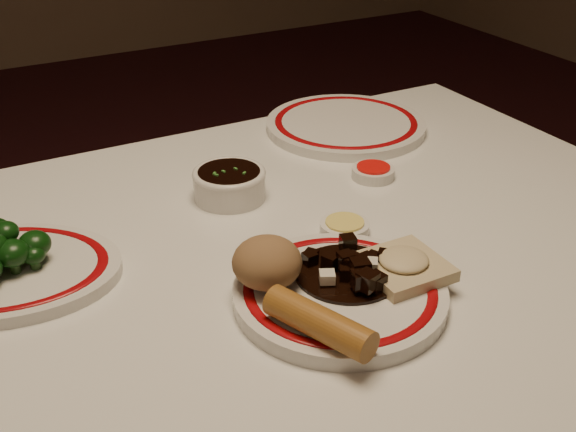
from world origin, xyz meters
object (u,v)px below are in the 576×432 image
at_px(rice_mound, 267,262).
at_px(fried_wonton, 403,265).
at_px(dining_table, 278,331).
at_px(main_plate, 340,293).
at_px(stirfry_heap, 351,269).
at_px(spring_roll, 319,323).
at_px(soy_bowl, 230,185).

bearing_deg(rice_mound, fried_wonton, -20.43).
height_order(dining_table, main_plate, main_plate).
bearing_deg(stirfry_heap, rice_mound, 159.84).
relative_size(main_plate, spring_roll, 2.44).
distance_m(main_plate, soy_bowl, 0.28).
bearing_deg(stirfry_heap, soy_bowl, 95.51).
xyz_separation_m(spring_roll, fried_wonton, (0.14, 0.05, -0.01)).
distance_m(spring_roll, stirfry_heap, 0.11).
height_order(rice_mound, stirfry_heap, rice_mound).
relative_size(main_plate, fried_wonton, 3.27).
relative_size(rice_mound, spring_roll, 0.64).
distance_m(stirfry_heap, soy_bowl, 0.27).
distance_m(rice_mound, soy_bowl, 0.25).
relative_size(fried_wonton, stirfry_heap, 0.76).
xyz_separation_m(dining_table, stirfry_heap, (0.05, -0.08, 0.12)).
relative_size(fried_wonton, soy_bowl, 0.90).
bearing_deg(dining_table, soy_bowl, 82.09).
height_order(fried_wonton, soy_bowl, fried_wonton).
xyz_separation_m(main_plate, stirfry_heap, (0.02, 0.01, 0.02)).
xyz_separation_m(rice_mound, stirfry_heap, (0.09, -0.03, -0.02)).
height_order(rice_mound, spring_roll, rice_mound).
relative_size(main_plate, soy_bowl, 2.94).
xyz_separation_m(dining_table, spring_roll, (-0.03, -0.15, 0.13)).
distance_m(dining_table, soy_bowl, 0.23).
bearing_deg(spring_roll, main_plate, 22.81).
bearing_deg(main_plate, fried_wonton, -6.21).
xyz_separation_m(dining_table, rice_mound, (-0.04, -0.04, 0.14)).
xyz_separation_m(rice_mound, spring_roll, (0.00, -0.11, -0.01)).
bearing_deg(stirfry_heap, fried_wonton, -20.84).
distance_m(dining_table, spring_roll, 0.20).
xyz_separation_m(main_plate, rice_mound, (-0.07, 0.05, 0.04)).
bearing_deg(dining_table, stirfry_heap, -55.15).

